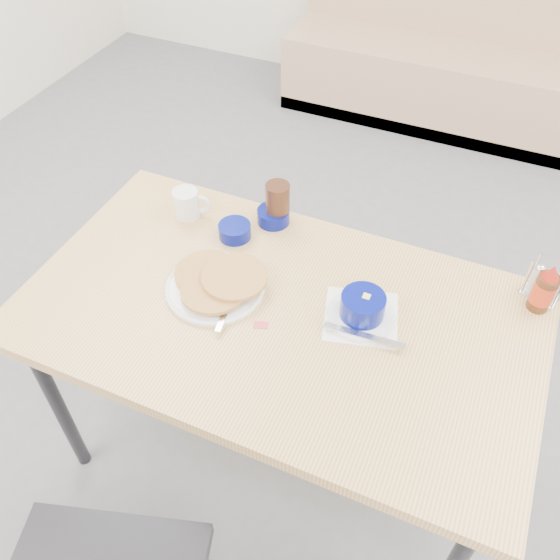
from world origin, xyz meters
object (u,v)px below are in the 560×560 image
at_px(booth_bench, 450,60).
at_px(butter_bowl, 235,231).
at_px(syrup_bottle, 544,290).
at_px(coffee_mug, 187,203).
at_px(amber_tumbler, 278,204).
at_px(dining_table, 278,325).
at_px(creamer_bowl, 273,216).
at_px(grits_setting, 362,309).
at_px(condiment_caddy, 543,285).
at_px(pancake_plate, 217,284).

distance_m(booth_bench, butter_bowl, 2.36).
relative_size(booth_bench, syrup_bottle, 12.31).
bearing_deg(coffee_mug, amber_tumbler, 17.32).
relative_size(dining_table, amber_tumbler, 10.01).
xyz_separation_m(booth_bench, butter_bowl, (-0.24, -2.31, 0.43)).
distance_m(coffee_mug, creamer_bowl, 0.27).
xyz_separation_m(dining_table, creamer_bowl, (-0.16, 0.33, 0.08)).
xyz_separation_m(grits_setting, creamer_bowl, (-0.38, 0.27, -0.01)).
relative_size(booth_bench, condiment_caddy, 15.84).
distance_m(pancake_plate, creamer_bowl, 0.33).
bearing_deg(butter_bowl, amber_tumbler, 51.89).
xyz_separation_m(dining_table, syrup_bottle, (0.64, 0.30, 0.13)).
relative_size(dining_table, coffee_mug, 12.01).
height_order(booth_bench, grits_setting, booth_bench).
bearing_deg(grits_setting, coffee_mug, 163.42).
bearing_deg(dining_table, grits_setting, 17.18).
bearing_deg(coffee_mug, butter_bowl, -10.09).
height_order(pancake_plate, coffee_mug, coffee_mug).
height_order(pancake_plate, condiment_caddy, condiment_caddy).
height_order(butter_bowl, amber_tumbler, amber_tumbler).
relative_size(butter_bowl, condiment_caddy, 0.82).
distance_m(creamer_bowl, syrup_bottle, 0.81).
height_order(pancake_plate, grits_setting, grits_setting).
relative_size(booth_bench, creamer_bowl, 18.74).
bearing_deg(booth_bench, syrup_bottle, -74.05).
bearing_deg(dining_table, amber_tumbler, 114.09).
bearing_deg(butter_bowl, dining_table, -42.52).
bearing_deg(syrup_bottle, creamer_bowl, 177.26).
relative_size(dining_table, condiment_caddy, 11.67).
distance_m(booth_bench, dining_table, 2.56).
xyz_separation_m(creamer_bowl, syrup_bottle, (0.80, -0.04, 0.04)).
distance_m(pancake_plate, coffee_mug, 0.34).
bearing_deg(condiment_caddy, coffee_mug, -155.03).
distance_m(butter_bowl, amber_tumbler, 0.16).
xyz_separation_m(dining_table, condiment_caddy, (0.64, 0.34, 0.10)).
bearing_deg(grits_setting, butter_bowl, 160.97).
height_order(grits_setting, creamer_bowl, grits_setting).
xyz_separation_m(coffee_mug, butter_bowl, (0.18, -0.03, -0.03)).
bearing_deg(booth_bench, butter_bowl, -96.02).
xyz_separation_m(pancake_plate, butter_bowl, (-0.05, 0.22, 0.00)).
distance_m(coffee_mug, grits_setting, 0.66).
bearing_deg(butter_bowl, condiment_caddy, 7.52).
relative_size(grits_setting, syrup_bottle, 1.67).
bearing_deg(syrup_bottle, pancake_plate, -160.81).
distance_m(grits_setting, amber_tumbler, 0.46).
bearing_deg(grits_setting, creamer_bowl, 144.61).
bearing_deg(dining_table, coffee_mug, 148.91).
height_order(butter_bowl, syrup_bottle, syrup_bottle).
bearing_deg(amber_tumbler, syrup_bottle, -3.24).
height_order(booth_bench, butter_bowl, booth_bench).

